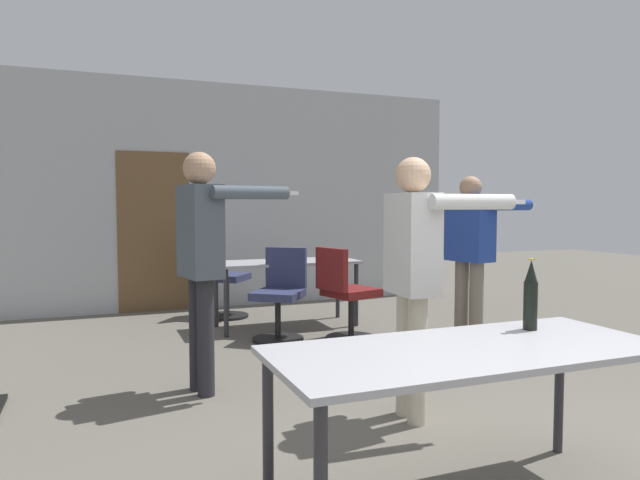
# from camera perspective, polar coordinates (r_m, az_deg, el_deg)

# --- Properties ---
(back_wall) EXTENTS (6.35, 0.12, 2.99)m
(back_wall) POSITION_cam_1_polar(r_m,az_deg,el_deg) (7.84, -8.47, 4.30)
(back_wall) COLOR #B2B5B7
(back_wall) RESTS_ON ground_plane
(conference_table_near) EXTENTS (1.79, 0.76, 0.74)m
(conference_table_near) POSITION_cam_1_polar(r_m,az_deg,el_deg) (2.67, 14.70, -11.76)
(conference_table_near) COLOR #A8A8AD
(conference_table_near) RESTS_ON ground_plane
(conference_table_far) EXTENTS (1.61, 0.65, 0.74)m
(conference_table_far) POSITION_cam_1_polar(r_m,az_deg,el_deg) (6.42, -3.39, -2.85)
(conference_table_far) COLOR #A8A8AD
(conference_table_far) RESTS_ON ground_plane
(person_left_plaid) EXTENTS (0.86, 0.66, 1.66)m
(person_left_plaid) POSITION_cam_1_polar(r_m,az_deg,el_deg) (5.95, 14.84, -0.23)
(person_left_plaid) COLOR slate
(person_left_plaid) RESTS_ON ground_plane
(person_center_tall) EXTENTS (0.85, 0.58, 1.75)m
(person_center_tall) POSITION_cam_1_polar(r_m,az_deg,el_deg) (4.20, -11.69, -0.65)
(person_center_tall) COLOR #28282D
(person_center_tall) RESTS_ON ground_plane
(person_right_polo) EXTENTS (0.75, 0.61, 1.67)m
(person_right_polo) POSITION_cam_1_polar(r_m,az_deg,el_deg) (3.65, 9.40, -2.08)
(person_right_polo) COLOR beige
(person_right_polo) RESTS_ON ground_plane
(office_chair_near_pushed) EXTENTS (0.69, 0.67, 0.95)m
(office_chair_near_pushed) POSITION_cam_1_polar(r_m,az_deg,el_deg) (7.09, -9.87, -3.97)
(office_chair_near_pushed) COLOR black
(office_chair_near_pushed) RESTS_ON ground_plane
(office_chair_mid_tucked) EXTENTS (0.67, 0.69, 0.93)m
(office_chair_mid_tucked) POSITION_cam_1_polar(r_m,az_deg,el_deg) (5.85, -3.99, -5.70)
(office_chair_mid_tucked) COLOR black
(office_chair_mid_tucked) RESTS_ON ground_plane
(office_chair_side_rolled) EXTENTS (0.63, 0.58, 0.95)m
(office_chair_side_rolled) POSITION_cam_1_polar(r_m,az_deg,el_deg) (5.77, 2.57, -5.68)
(office_chair_side_rolled) COLOR black
(office_chair_side_rolled) RESTS_ON ground_plane
(beer_bottle) EXTENTS (0.07, 0.07, 0.36)m
(beer_bottle) POSITION_cam_1_polar(r_m,az_deg,el_deg) (3.06, 20.32, -5.30)
(beer_bottle) COLOR black
(beer_bottle) RESTS_ON conference_table_near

